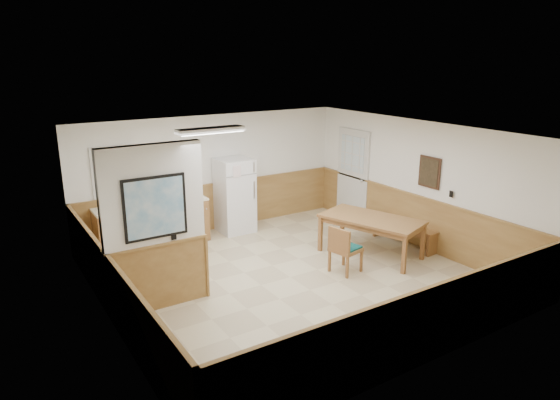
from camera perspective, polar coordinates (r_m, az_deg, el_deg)
ground at (r=8.72m, az=1.18°, el=-8.80°), size 6.00×6.00×0.00m
ceiling at (r=7.99m, az=1.28°, el=7.68°), size 6.00×6.00×0.02m
back_wall at (r=10.80m, az=-7.63°, el=3.04°), size 6.00×0.02×2.50m
right_wall at (r=10.18m, az=15.44°, el=1.78°), size 0.02×6.00×2.50m
left_wall at (r=7.14m, az=-19.32°, el=-4.67°), size 0.02×6.00×2.50m
wainscot_back at (r=10.98m, az=-7.44°, el=-0.79°), size 6.00×0.04×1.00m
wainscot_right at (r=10.37m, az=15.06°, el=-2.25°), size 0.04×6.00×1.00m
wainscot_left at (r=7.43m, az=-18.63°, el=-10.06°), size 0.04×6.00×1.00m
partition_wall at (r=7.51m, az=-14.11°, el=-3.37°), size 1.50×0.20×2.50m
kitchen_counter at (r=10.30m, az=-12.81°, el=-2.45°), size 2.20×0.61×1.00m
exterior_door at (r=11.52m, az=8.29°, el=2.82°), size 0.07×1.02×2.15m
kitchen_window at (r=10.05m, az=-18.56°, el=3.09°), size 0.80×0.04×1.00m
wall_painting at (r=9.90m, az=16.71°, el=3.06°), size 0.04×0.50×0.60m
fluorescent_fixture at (r=8.74m, az=-7.94°, el=7.91°), size 1.20×0.30×0.09m
refrigerator at (r=10.72m, az=-5.22°, el=0.53°), size 0.71×0.72×1.60m
dining_table at (r=9.56m, az=10.40°, el=-2.52°), size 1.50×2.07×0.75m
dining_bench at (r=10.33m, az=14.07°, el=-3.19°), size 0.42×1.49×0.45m
dining_chair at (r=8.75m, az=7.19°, el=-5.31°), size 0.71×0.55×0.85m
fire_extinguisher at (r=10.27m, az=-10.31°, el=1.27°), size 0.14×0.14×0.41m
soap_bottle at (r=9.85m, az=-18.50°, el=-0.31°), size 0.11×0.11×0.25m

